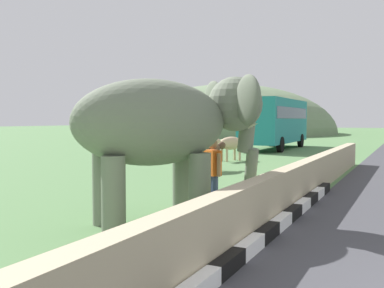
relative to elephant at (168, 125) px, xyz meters
name	(u,v)px	position (x,y,z in m)	size (l,w,h in m)	color
striped_curb	(214,275)	(-2.52, -2.13, -1.86)	(16.20, 0.20, 0.24)	white
barrier_parapet	(253,209)	(-0.17, -1.83, -1.48)	(28.00, 0.36, 1.00)	tan
elephant	(168,125)	(0.00, 0.00, 0.00)	(3.90, 3.74, 3.00)	slate
person_handler	(213,171)	(1.52, -0.29, -1.05)	(0.42, 0.56, 1.66)	navy
bus_teal	(275,120)	(22.53, 4.31, 0.10)	(9.39, 2.70, 3.50)	teal
cow_near	(208,150)	(8.40, 3.02, -1.11)	(1.93, 1.00, 1.23)	#473323
cow_mid	(230,144)	(12.77, 3.82, -1.11)	(1.89, 1.16, 1.23)	tan
hill_east	(231,133)	(52.83, 19.76, -1.98)	(37.73, 30.18, 14.48)	#667C5A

